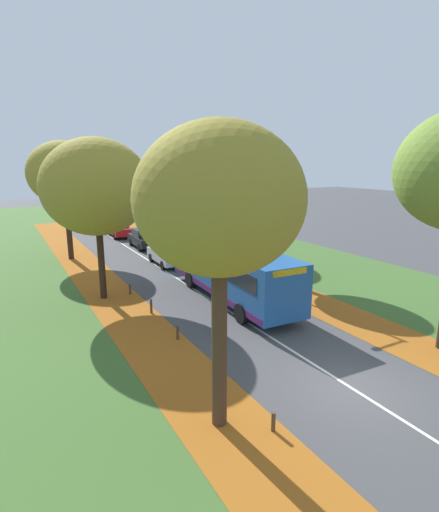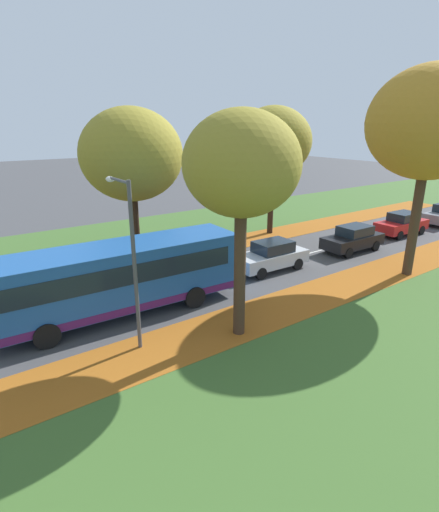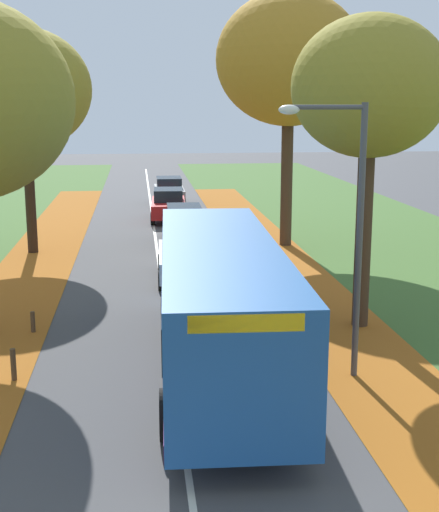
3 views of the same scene
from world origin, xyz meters
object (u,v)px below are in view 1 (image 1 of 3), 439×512
at_px(tree_left_mid, 64,174).
at_px(tree_right_mid, 191,158).
at_px(bollard_fifth, 130,290).
at_px(bus, 231,269).
at_px(car_silver_lead, 167,254).
at_px(bollard_fourth, 151,306).
at_px(car_grey_fourth_in_line, 108,221).
at_px(tree_right_near, 265,178).
at_px(bollard_nearest, 273,422).
at_px(car_black_following, 143,238).
at_px(streetlamp_right, 278,229).
at_px(tree_left_nearest, 219,201).
at_px(bollard_third, 177,332).
at_px(bollard_second, 217,368).
at_px(car_red_third_in_line, 119,229).
at_px(tree_left_near, 96,187).

height_order(tree_left_mid, tree_right_mid, tree_right_mid).
height_order(bollard_fifth, bus, bus).
bearing_deg(car_silver_lead, bollard_fifth, -129.37).
relative_size(bollard_fourth, car_grey_fourth_in_line, 0.17).
height_order(tree_right_near, bollard_nearest, tree_right_near).
height_order(bus, car_black_following, bus).
bearing_deg(streetlamp_right, tree_right_mid, 82.96).
bearing_deg(bollard_fourth, tree_left_nearest, -97.53).
height_order(bollard_nearest, car_silver_lead, car_silver_lead).
bearing_deg(bollard_third, bollard_fifth, 90.06).
bearing_deg(tree_left_nearest, tree_right_mid, 66.31).
xyz_separation_m(tree_right_mid, car_black_following, (-4.27, 0.98, -6.86)).
distance_m(tree_right_mid, bollard_nearest, 27.01).
relative_size(bollard_third, bollard_fifth, 1.11).
height_order(bollard_third, streetlamp_right, streetlamp_right).
xyz_separation_m(tree_right_mid, bus, (-4.46, -14.27, -5.97)).
relative_size(tree_right_near, tree_right_mid, 0.79).
bearing_deg(car_black_following, bollard_fourth, -107.36).
bearing_deg(car_grey_fourth_in_line, bollard_nearest, -97.19).
bearing_deg(bollard_fifth, tree_right_near, -2.52).
bearing_deg(bollard_fifth, tree_left_mid, 97.87).
bearing_deg(streetlamp_right, bollard_second, -139.42).
bearing_deg(car_red_third_in_line, car_black_following, -86.08).
distance_m(tree_left_near, car_grey_fourth_in_line, 24.95).
bearing_deg(bollard_third, tree_right_mid, 62.74).
xyz_separation_m(car_red_third_in_line, car_grey_fourth_in_line, (0.30, 5.76, 0.00)).
distance_m(tree_left_mid, bollard_fourth, 15.27).
xyz_separation_m(bollard_nearest, car_black_following, (4.82, 25.32, 0.52)).
xyz_separation_m(bollard_second, bollard_fourth, (0.02, 6.74, 0.06)).
bearing_deg(bollard_fourth, tree_left_near, 113.33).
bearing_deg(tree_left_nearest, car_grey_fourth_in_line, 80.84).
distance_m(tree_right_near, car_black_following, 14.00).
bearing_deg(bollard_second, bollard_nearest, -90.79).
relative_size(bollard_third, bollard_fourth, 0.86).
bearing_deg(car_red_third_in_line, bus, -89.39).
relative_size(tree_left_nearest, car_black_following, 1.98).
distance_m(tree_left_near, tree_right_near, 10.29).
bearing_deg(bus, tree_left_mid, 113.51).
height_order(car_silver_lead, car_grey_fourth_in_line, same).
bearing_deg(tree_left_near, streetlamp_right, -24.97).
bearing_deg(bollard_nearest, tree_left_mid, 93.44).
bearing_deg(streetlamp_right, tree_left_nearest, -134.64).
bearing_deg(bus, streetlamp_right, -11.32).
height_order(car_silver_lead, car_red_third_in_line, same).
bearing_deg(bollard_third, bollard_nearest, -90.15).
relative_size(tree_left_near, tree_right_near, 1.04).
xyz_separation_m(bus, car_red_third_in_line, (-0.23, 21.38, -0.89)).
distance_m(tree_right_near, bollard_third, 12.42).
bearing_deg(car_silver_lead, bus, -88.40).
distance_m(tree_left_near, bollard_second, 11.82).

